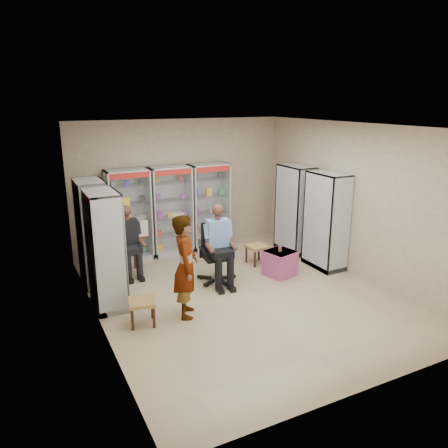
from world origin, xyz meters
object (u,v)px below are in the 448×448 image
cabinet_right_near (326,221)px  pink_trunk (280,263)px  cabinet_back_right (209,206)px  woven_stool_a (257,254)px  cabinet_back_mid (171,211)px  office_chair (216,253)px  cabinet_left_far (93,233)px  wooden_chair (128,251)px  cabinet_back_left (129,216)px  cabinet_right_far (295,209)px  standing_man (186,266)px  cabinet_left_near (105,250)px  seated_shopkeeper (217,246)px  woven_stool_b (143,312)px

cabinet_right_near → pink_trunk: (-1.09, 0.01, -0.74)m
cabinet_back_right → woven_stool_a: 1.72m
cabinet_back_mid → office_chair: cabinet_back_mid is taller
cabinet_left_far → pink_trunk: bearing=69.1°
wooden_chair → cabinet_back_left: bearing=71.1°
cabinet_back_mid → wooden_chair: cabinet_back_mid is taller
cabinet_right_far → standing_man: (-3.39, -1.82, -0.15)m
cabinet_back_left → cabinet_left_far: 1.32m
cabinet_right_far → woven_stool_a: size_ratio=4.87×
office_chair → woven_stool_a: bearing=27.8°
pink_trunk → cabinet_back_right: bearing=103.6°
cabinet_left_near → standing_man: bearing=49.3°
cabinet_left_near → office_chair: size_ratio=1.74×
cabinet_right_near → seated_shopkeeper: bearing=83.6°
wooden_chair → pink_trunk: wooden_chair is taller
cabinet_back_left → cabinet_right_near: size_ratio=1.00×
cabinet_back_left → cabinet_right_near: same height
cabinet_right_far → woven_stool_a: (-1.18, -0.33, -0.79)m
cabinet_right_far → cabinet_right_near: 1.10m
cabinet_back_mid → cabinet_right_near: size_ratio=1.00×
cabinet_right_far → cabinet_left_near: (-4.46, -0.90, 0.00)m
office_chair → woven_stool_a: size_ratio=2.79×
woven_stool_b → office_chair: bearing=29.7°
cabinet_left_far → cabinet_back_mid: bearing=116.3°
cabinet_right_near → standing_man: (-3.39, -0.72, -0.15)m
cabinet_left_far → cabinet_back_left: bearing=135.0°
cabinet_back_right → pink_trunk: 2.40m
cabinet_right_far → cabinet_right_near: (0.00, -1.10, 0.00)m
cabinet_back_mid → standing_man: (-0.81, -2.95, -0.15)m
cabinet_left_far → cabinet_back_right: bearing=108.2°
woven_stool_a → wooden_chair: bearing=164.4°
cabinet_left_far → pink_trunk: size_ratio=3.77×
cabinet_back_left → seated_shopkeeper: bearing=-59.2°
seated_shopkeeper → woven_stool_b: (-1.77, -0.96, -0.53)m
cabinet_back_right → cabinet_right_near: same height
office_chair → standing_man: (-1.03, -1.03, 0.28)m
cabinet_right_near → cabinet_left_near: (-4.46, 0.20, 0.00)m
cabinet_right_far → standing_man: 3.85m
pink_trunk → cabinet_left_far: bearing=159.1°
office_chair → pink_trunk: bearing=-6.9°
cabinet_back_left → woven_stool_b: (-0.60, -2.93, -0.80)m
cabinet_back_left → woven_stool_b: bearing=-101.6°
seated_shopkeeper → pink_trunk: size_ratio=2.75×
woven_stool_b → cabinet_left_near: bearing=110.2°
cabinet_left_near → cabinet_right_near: bearing=87.4°
wooden_chair → office_chair: bearing=-39.9°
cabinet_back_mid → cabinet_right_far: (2.58, -1.13, 0.00)m
office_chair → cabinet_right_far: bearing=24.9°
cabinet_back_left → seated_shopkeeper: cabinet_back_left is taller
cabinet_right_far → woven_stool_b: (-4.13, -1.80, -0.80)m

